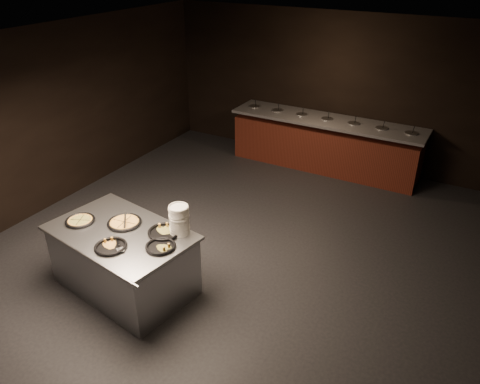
{
  "coord_description": "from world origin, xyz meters",
  "views": [
    {
      "loc": [
        2.7,
        -4.61,
        3.96
      ],
      "look_at": [
        -0.06,
        0.3,
        0.95
      ],
      "focal_mm": 35.0,
      "sensor_mm": 36.0,
      "label": 1
    }
  ],
  "objects": [
    {
      "name": "room",
      "position": [
        0.0,
        0.0,
        1.45
      ],
      "size": [
        7.02,
        8.02,
        2.92
      ],
      "color": "black",
      "rests_on": "ground"
    },
    {
      "name": "salad_bar",
      "position": [
        0.0,
        3.56,
        0.44
      ],
      "size": [
        3.7,
        0.83,
        1.18
      ],
      "color": "#5D2015",
      "rests_on": "ground"
    },
    {
      "name": "serving_counter",
      "position": [
        -0.93,
        -1.15,
        0.41
      ],
      "size": [
        1.93,
        1.41,
        0.85
      ],
      "rotation": [
        0.0,
        0.0,
        -0.16
      ],
      "color": "silver",
      "rests_on": "ground"
    },
    {
      "name": "plate_stack",
      "position": [
        -0.27,
        -0.81,
        1.03
      ],
      "size": [
        0.24,
        0.24,
        0.37
      ],
      "primitive_type": "cylinder",
      "color": "silver",
      "rests_on": "serving_counter"
    },
    {
      "name": "pan_veggie_whole",
      "position": [
        -1.51,
        -1.23,
        0.87
      ],
      "size": [
        0.37,
        0.37,
        0.04
      ],
      "rotation": [
        0.0,
        0.0,
        0.41
      ],
      "color": "black",
      "rests_on": "serving_counter"
    },
    {
      "name": "pan_cheese_whole",
      "position": [
        -0.99,
        -0.99,
        0.87
      ],
      "size": [
        0.43,
        0.43,
        0.04
      ],
      "rotation": [
        0.0,
        0.0,
        0.16
      ],
      "color": "black",
      "rests_on": "serving_counter"
    },
    {
      "name": "pan_cheese_slices_a",
      "position": [
        -0.43,
        -0.91,
        0.87
      ],
      "size": [
        0.41,
        0.41,
        0.04
      ],
      "rotation": [
        0.0,
        0.0,
        0.98
      ],
      "color": "black",
      "rests_on": "serving_counter"
    },
    {
      "name": "pan_cheese_slices_b",
      "position": [
        -0.78,
        -1.46,
        0.87
      ],
      "size": [
        0.38,
        0.38,
        0.04
      ],
      "rotation": [
        0.0,
        0.0,
        2.1
      ],
      "color": "black",
      "rests_on": "serving_counter"
    },
    {
      "name": "pan_veggie_slices",
      "position": [
        -0.28,
        -1.18,
        0.87
      ],
      "size": [
        0.36,
        0.36,
        0.04
      ],
      "rotation": [
        0.0,
        0.0,
        -0.6
      ],
      "color": "black",
      "rests_on": "serving_counter"
    },
    {
      "name": "server_left",
      "position": [
        -0.97,
        -0.99,
        0.92
      ],
      "size": [
        0.24,
        0.26,
        0.16
      ],
      "rotation": [
        0.0,
        0.0,
        2.33
      ],
      "color": "silver",
      "rests_on": "serving_counter"
    },
    {
      "name": "server_right",
      "position": [
        -0.71,
        -1.4,
        0.92
      ],
      "size": [
        0.25,
        0.21,
        0.15
      ],
      "rotation": [
        0.0,
        0.0,
        -0.63
      ],
      "color": "silver",
      "rests_on": "serving_counter"
    }
  ]
}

